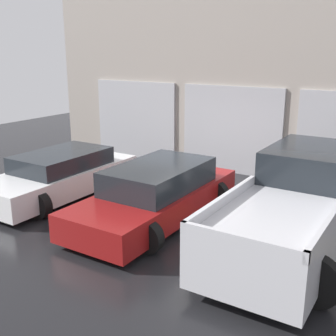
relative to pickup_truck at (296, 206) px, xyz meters
name	(u,v)px	position (x,y,z in m)	size (l,w,h in m)	color
ground_plane	(189,200)	(-3.05, 1.21, -0.85)	(28.00, 28.00, 0.00)	black
shophouse_building	(243,82)	(-3.06, 4.50, 1.95)	(14.26, 0.68, 5.72)	#9E9389
pickup_truck	(296,206)	(0.00, 0.00, 0.00)	(2.49, 5.07, 1.80)	silver
sedan_white	(61,175)	(-6.10, -0.26, -0.29)	(2.13, 4.42, 1.17)	white
sedan_side	(157,194)	(-3.05, -0.25, -0.25)	(2.21, 4.73, 1.27)	maroon
parking_stripe_far_left	(23,186)	(-7.63, -0.29, -0.84)	(0.12, 2.20, 0.01)	gold
parking_stripe_left	(105,206)	(-4.58, -0.29, -0.84)	(0.12, 2.20, 0.01)	gold
parking_stripe_centre	(216,234)	(-1.53, -0.29, -0.84)	(0.12, 2.20, 0.01)	gold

